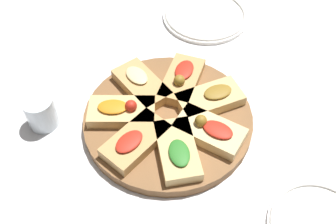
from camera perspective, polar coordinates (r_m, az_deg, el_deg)
ground_plane at (r=0.93m, az=0.00°, el=-1.52°), size 3.00×3.00×0.00m
serving_board at (r=0.92m, az=0.00°, el=-1.03°), size 0.39×0.39×0.03m
focaccia_slice_0 at (r=0.95m, az=-3.91°, el=4.05°), size 0.17×0.12×0.04m
focaccia_slice_1 at (r=0.90m, az=-6.75°, el=0.13°), size 0.13×0.17×0.05m
focaccia_slice_2 at (r=0.85m, az=-4.75°, el=-4.19°), size 0.14×0.17×0.04m
focaccia_slice_3 at (r=0.83m, az=1.38°, el=-5.58°), size 0.16×0.10×0.04m
focaccia_slice_4 at (r=0.86m, az=6.05°, el=-2.66°), size 0.17×0.15×0.05m
focaccia_slice_5 at (r=0.93m, az=6.11°, el=2.08°), size 0.08×0.15×0.04m
focaccia_slice_6 at (r=0.96m, az=2.03°, el=4.75°), size 0.17×0.16×0.05m
plate_left at (r=1.21m, az=5.45°, el=13.81°), size 0.25×0.25×0.02m
water_glass at (r=0.94m, az=-17.97°, el=-0.05°), size 0.07×0.07×0.08m
napkin_stack at (r=0.85m, az=-20.60°, el=-14.24°), size 0.12×0.11×0.01m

